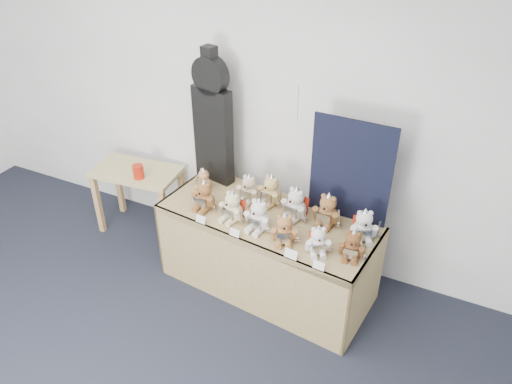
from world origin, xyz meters
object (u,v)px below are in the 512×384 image
at_px(teddy_front_right, 284,230).
at_px(teddy_back_far_left, 203,180).
at_px(teddy_back_left, 249,189).
at_px(teddy_back_centre_right, 295,205).
at_px(teddy_back_end, 364,226).
at_px(teddy_front_far_right, 318,241).
at_px(teddy_front_far_left, 204,196).
at_px(teddy_back_right, 327,211).
at_px(side_table, 138,181).
at_px(guitar_case, 213,119).
at_px(display_table, 263,237).
at_px(red_cup, 138,172).
at_px(teddy_front_end, 352,246).
at_px(teddy_back_centre_left, 271,191).
at_px(teddy_front_centre, 259,216).
at_px(teddy_front_left, 232,207).

relative_size(teddy_front_right, teddy_back_far_left, 1.27).
bearing_deg(teddy_back_left, teddy_back_centre_right, -1.49).
bearing_deg(teddy_back_end, teddy_front_far_right, -155.33).
relative_size(teddy_front_far_left, teddy_back_right, 0.94).
xyz_separation_m(side_table, teddy_back_end, (2.19, -0.16, 0.29)).
height_order(teddy_front_far_left, teddy_front_far_right, teddy_front_far_left).
relative_size(guitar_case, teddy_front_right, 4.30).
bearing_deg(teddy_front_far_left, guitar_case, 113.45).
xyz_separation_m(display_table, teddy_back_far_left, (-0.65, 0.20, 0.24)).
bearing_deg(red_cup, teddy_back_left, 1.88).
height_order(teddy_front_far_left, teddy_back_end, teddy_back_end).
xyz_separation_m(teddy_front_end, teddy_back_end, (0.01, 0.24, 0.01)).
distance_m(teddy_back_left, teddy_back_centre_right, 0.44).
height_order(teddy_back_centre_left, teddy_back_centre_right, teddy_back_centre_right).
distance_m(red_cup, teddy_front_right, 1.61).
height_order(teddy_front_right, teddy_back_left, teddy_front_right).
distance_m(teddy_front_far_right, teddy_back_centre_right, 0.44).
xyz_separation_m(teddy_front_centre, teddy_front_far_right, (0.50, -0.07, -0.02)).
height_order(teddy_front_end, teddy_back_centre_left, teddy_back_centre_left).
height_order(teddy_front_left, teddy_front_centre, teddy_front_centre).
relative_size(teddy_front_far_right, teddy_back_left, 0.95).
height_order(guitar_case, teddy_back_end, guitar_case).
relative_size(guitar_case, teddy_back_end, 4.14).
relative_size(teddy_back_right, teddy_back_end, 1.05).
distance_m(teddy_front_right, teddy_back_far_left, 0.97).
bearing_deg(teddy_back_left, teddy_back_centre_left, 17.86).
bearing_deg(teddy_front_left, teddy_front_right, 4.24).
distance_m(side_table, teddy_back_end, 2.22).
xyz_separation_m(teddy_back_centre_left, teddy_back_right, (0.50, -0.07, 0.00)).
distance_m(teddy_front_centre, teddy_back_left, 0.40).
height_order(red_cup, teddy_back_centre_left, teddy_back_centre_left).
bearing_deg(display_table, teddy_front_left, -154.29).
distance_m(display_table, teddy_front_right, 0.40).
height_order(teddy_front_far_right, teddy_back_end, teddy_back_end).
xyz_separation_m(teddy_front_centre, teddy_back_end, (0.74, 0.23, -0.00)).
bearing_deg(teddy_back_centre_right, teddy_front_end, -10.23).
relative_size(teddy_back_centre_right, teddy_back_end, 1.06).
distance_m(display_table, red_cup, 1.35).
bearing_deg(teddy_front_far_left, teddy_back_centre_right, 19.72).
xyz_separation_m(guitar_case, teddy_front_far_left, (0.15, -0.44, -0.46)).
bearing_deg(display_table, guitar_case, 154.61).
bearing_deg(teddy_front_right, teddy_front_left, 149.85).
distance_m(teddy_front_centre, teddy_back_far_left, 0.73).
bearing_deg(red_cup, guitar_case, 18.10).
distance_m(teddy_front_centre, teddy_back_right, 0.53).
distance_m(teddy_back_left, teddy_back_centre_left, 0.19).
distance_m(teddy_front_far_left, teddy_front_end, 1.24).
relative_size(teddy_back_right, teddy_back_far_left, 1.39).
xyz_separation_m(red_cup, teddy_back_centre_right, (1.53, -0.02, 0.11)).
distance_m(teddy_back_centre_left, teddy_back_end, 0.81).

